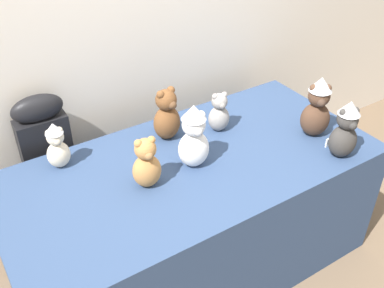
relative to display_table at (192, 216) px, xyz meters
The scene contains 11 objects.
wall_back 1.17m from the display_table, 90.00° to the left, with size 7.00×0.08×2.60m, color silver.
display_table is the anchor object (origin of this frame).
instrument_case 0.86m from the display_table, 133.75° to the left, with size 0.28×0.12×1.06m.
teddy_bear_cream 0.85m from the display_table, 149.48° to the left, with size 0.12×0.11×0.26m.
teddy_bear_cocoa 0.93m from the display_table, 11.27° to the right, with size 0.21×0.20×0.36m.
teddy_bear_snow 0.56m from the display_table, 86.30° to the right, with size 0.18×0.16×0.35m.
teddy_bear_chestnut 0.60m from the display_table, 87.53° to the left, with size 0.18×0.16×0.31m.
teddy_bear_charcoal 0.96m from the display_table, 27.83° to the right, with size 0.18×0.16×0.33m.
teddy_bear_ash 0.61m from the display_table, 31.46° to the left, with size 0.14×0.13×0.24m.
teddy_bear_caramel 0.58m from the display_table, behind, with size 0.16×0.14×0.28m.
name_card_front_left 0.88m from the display_table, 20.59° to the right, with size 0.07×0.01×0.05m, color white.
Camera 1 is at (-1.00, -1.31, 2.20)m, focal length 41.98 mm.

